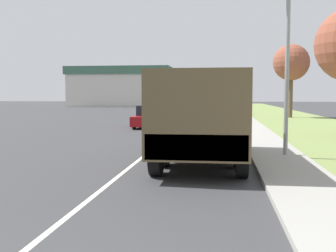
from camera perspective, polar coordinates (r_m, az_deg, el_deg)
The scene contains 12 objects.
ground_plane at distance 42.07m, azimuth 3.59°, elevation 1.38°, with size 180.00×180.00×0.00m, color #38383A.
lane_centre_stripe at distance 42.07m, azimuth 3.59°, elevation 1.38°, with size 0.12×120.00×0.00m.
sidewalk_right at distance 42.03m, azimuth 9.73°, elevation 1.40°, with size 1.80×120.00×0.12m.
grass_strip_right at distance 42.46m, azimuth 15.67°, elevation 1.27°, with size 7.00×120.00×0.02m.
military_truck at distance 12.83m, azimuth 4.68°, elevation 1.77°, with size 2.49×6.80×2.70m.
car_nearest_ahead at distance 27.34m, azimuth -2.30°, elevation 1.19°, with size 1.81×4.75×1.41m.
car_second_ahead at distance 34.94m, azimuth 6.26°, elevation 2.04°, with size 1.75×4.50×1.74m.
car_third_ahead at distance 45.18m, azimuth 6.51°, elevation 2.50°, with size 1.89×4.36×1.67m.
car_fourth_ahead at distance 60.33m, azimuth 6.13°, elevation 2.88°, with size 1.81×4.15×1.52m.
lamp_post at distance 14.51m, azimuth 15.08°, elevation 12.54°, with size 1.69×0.24×6.88m.
tree_far_right at distance 40.34m, azimuth 16.35°, elevation 8.20°, with size 3.30×3.30×6.68m.
building_distant at distance 78.73m, azimuth -6.20°, elevation 5.31°, with size 18.56×11.39×7.11m.
Camera 1 is at (2.61, -1.94, 2.10)m, focal length 45.00 mm.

